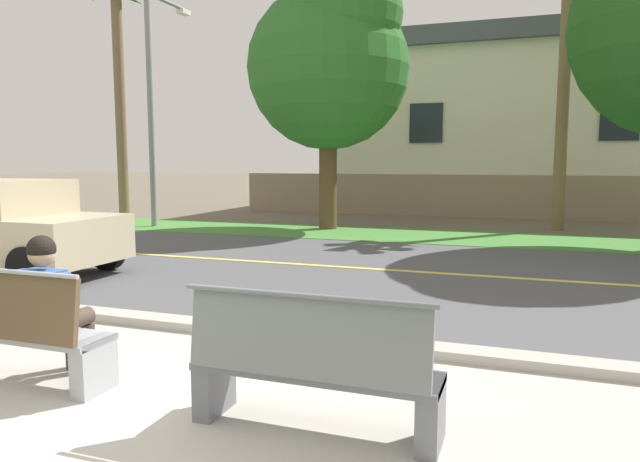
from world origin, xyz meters
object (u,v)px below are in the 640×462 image
object	(u,v)px
palm_tree_tall	(117,16)
streetlamp	(154,91)
seated_person_blue	(53,303)
shade_tree_far_left	(332,55)
bench_right	(312,371)
bench_left	(10,332)

from	to	relation	value
palm_tree_tall	streetlamp	bearing A→B (deg)	-26.82
seated_person_blue	shade_tree_far_left	xyz separation A→B (m)	(-1.31, 11.16, 3.92)
palm_tree_tall	bench_right	bearing A→B (deg)	-47.44
shade_tree_far_left	palm_tree_tall	size ratio (longest dim) A/B	0.92
seated_person_blue	palm_tree_tall	size ratio (longest dim) A/B	0.16
streetlamp	palm_tree_tall	size ratio (longest dim) A/B	0.85
seated_person_blue	streetlamp	xyz separation A→B (m)	(-6.28, 10.36, 3.11)
bench_left	seated_person_blue	bearing A→B (deg)	29.02
bench_left	bench_right	size ratio (longest dim) A/B	1.00
shade_tree_far_left	bench_right	bearing A→B (deg)	-72.13
bench_right	streetlamp	xyz separation A→B (m)	(-8.62, 10.53, 3.33)
streetlamp	bench_left	bearing A→B (deg)	-60.44
bench_left	shade_tree_far_left	xyz separation A→B (m)	(-1.01, 11.33, 4.15)
palm_tree_tall	seated_person_blue	bearing A→B (deg)	-54.03
seated_person_blue	shade_tree_far_left	distance (m)	11.90
streetlamp	shade_tree_far_left	bearing A→B (deg)	9.13
bench_left	bench_right	bearing A→B (deg)	0.00
shade_tree_far_left	palm_tree_tall	bearing A→B (deg)	178.40
bench_right	seated_person_blue	xyz separation A→B (m)	(-2.34, 0.17, 0.23)
seated_person_blue	streetlamp	bearing A→B (deg)	121.21
bench_left	palm_tree_tall	size ratio (longest dim) A/B	0.22
seated_person_blue	palm_tree_tall	xyz separation A→B (m)	(-8.24, 11.35, 5.53)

